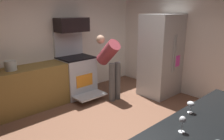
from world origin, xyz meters
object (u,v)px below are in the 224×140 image
(wine_glass_near, at_px, (182,121))
(stock_pot, at_px, (11,66))
(microwave, at_px, (72,25))
(wine_glass_far, at_px, (191,104))
(person_cook, at_px, (110,62))
(refrigerator, at_px, (161,56))
(oven_range, at_px, (76,75))

(wine_glass_near, height_order, stock_pot, stock_pot)
(microwave, distance_m, wine_glass_far, 3.39)
(person_cook, bearing_deg, refrigerator, -30.20)
(microwave, height_order, wine_glass_near, microwave)
(wine_glass_near, relative_size, stock_pot, 0.75)
(microwave, xyz_separation_m, refrigerator, (1.55, -1.39, -0.72))
(oven_range, relative_size, microwave, 2.06)
(stock_pot, bearing_deg, refrigerator, -23.54)
(microwave, distance_m, refrigerator, 2.20)
(stock_pot, bearing_deg, wine_glass_near, -82.18)
(wine_glass_near, relative_size, wine_glass_far, 1.19)
(oven_range, distance_m, wine_glass_near, 3.51)
(wine_glass_far, height_order, stock_pot, stock_pot)
(refrigerator, xyz_separation_m, wine_glass_near, (-2.54, -2.03, 0.06))
(stock_pot, bearing_deg, microwave, 3.15)
(wine_glass_far, relative_size, stock_pot, 0.63)
(oven_range, distance_m, refrigerator, 2.07)
(wine_glass_far, bearing_deg, refrigerator, 41.76)
(microwave, height_order, stock_pot, microwave)
(oven_range, height_order, stock_pot, oven_range)
(microwave, bearing_deg, person_cook, -57.96)
(wine_glass_far, bearing_deg, person_cook, 67.45)
(refrigerator, relative_size, stock_pot, 8.59)
(microwave, bearing_deg, wine_glass_far, -99.77)
(microwave, distance_m, person_cook, 1.21)
(refrigerator, height_order, person_cook, refrigerator)
(oven_range, bearing_deg, refrigerator, -39.85)
(oven_range, xyz_separation_m, wine_glass_near, (-0.99, -3.32, 0.51))
(refrigerator, distance_m, wine_glass_near, 3.26)
(microwave, height_order, wine_glass_far, microwave)
(refrigerator, height_order, wine_glass_near, refrigerator)
(oven_range, height_order, microwave, microwave)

